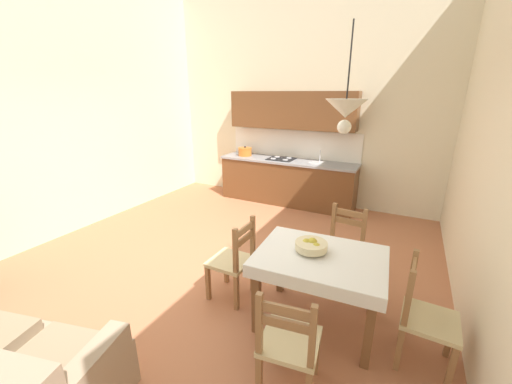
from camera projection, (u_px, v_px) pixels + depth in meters
name	position (u px, v px, depth m)	size (l,w,h in m)	color
ground_plane	(216.00, 270.00, 3.98)	(6.01, 6.65, 0.10)	#B7704C
wall_back	(301.00, 100.00, 5.94)	(6.01, 0.12, 4.07)	beige
wall_left	(57.00, 102.00, 4.52)	(0.12, 6.65, 4.07)	beige
kitchen_cabinetry	(288.00, 162.00, 6.07)	(2.75, 0.63, 2.20)	brown
dining_table	(319.00, 269.00, 2.83)	(1.22, 0.94, 0.75)	brown
dining_chair_kitchen_side	(343.00, 249.00, 3.52)	(0.46, 0.46, 0.93)	#D1BC89
dining_chair_camera_side	(289.00, 344.00, 2.19)	(0.47, 0.47, 0.93)	#D1BC89
dining_chair_tv_side	(234.00, 261.00, 3.27)	(0.42, 0.42, 0.93)	#D1BC89
dining_chair_window_side	(424.00, 317.00, 2.45)	(0.44, 0.44, 0.93)	#D1BC89
small_couch	(9.00, 378.00, 2.08)	(1.54, 1.09, 0.78)	tan
fruit_bowl	(311.00, 246.00, 2.83)	(0.30, 0.30, 0.12)	beige
pendant_lamp	(346.00, 110.00, 2.32)	(0.32, 0.32, 0.80)	black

